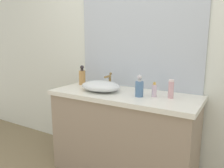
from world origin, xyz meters
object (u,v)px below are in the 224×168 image
sink_basin (101,86)px  spray_can (154,90)px  soap_dispenser (139,88)px  perfume_bottle (171,89)px  lotion_bottle (82,77)px

sink_basin → spray_can: spray_can is taller
soap_dispenser → spray_can: size_ratio=1.51×
sink_basin → perfume_bottle: perfume_bottle is taller
sink_basin → soap_dispenser: soap_dispenser is taller
soap_dispenser → lotion_bottle: lotion_bottle is taller
soap_dispenser → lotion_bottle: size_ratio=0.91×
sink_basin → lotion_bottle: 0.40m
soap_dispenser → spray_can: soap_dispenser is taller
sink_basin → perfume_bottle: size_ratio=2.51×
lotion_bottle → spray_can: 0.90m
sink_basin → spray_can: size_ratio=3.14×
sink_basin → soap_dispenser: size_ratio=2.08×
sink_basin → lotion_bottle: lotion_bottle is taller
perfume_bottle → soap_dispenser: bearing=-160.4°
soap_dispenser → spray_can: 0.13m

